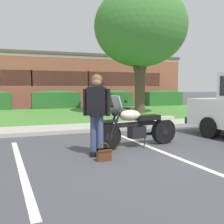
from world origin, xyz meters
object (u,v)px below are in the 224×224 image
(shade_tree, at_px, (140,28))
(hedge_center_left, at_px, (56,99))
(motorcycle, at_px, (140,127))
(rider_person, at_px, (97,109))
(brick_building, at_px, (29,81))
(hedge_right, at_px, (163,98))
(handbag, at_px, (104,154))
(hedge_center_right, at_px, (114,98))

(shade_tree, height_order, hedge_center_left, shade_tree)
(motorcycle, xyz_separation_m, rider_person, (-1.25, -0.50, 0.50))
(rider_person, xyz_separation_m, brick_building, (-0.56, 19.48, 1.04))
(hedge_right, relative_size, brick_building, 0.12)
(motorcycle, distance_m, shade_tree, 8.76)
(handbag, relative_size, hedge_center_left, 0.11)
(motorcycle, xyz_separation_m, handbag, (-1.22, -0.90, -0.34))
(rider_person, relative_size, hedge_center_left, 0.54)
(handbag, bearing_deg, hedge_center_left, 86.19)
(motorcycle, relative_size, rider_person, 1.31)
(handbag, xyz_separation_m, brick_building, (-0.59, 19.89, 1.89))
(hedge_right, height_order, brick_building, brick_building)
(rider_person, relative_size, hedge_center_right, 0.65)
(brick_building, bearing_deg, shade_tree, -66.59)
(shade_tree, distance_m, hedge_center_right, 6.48)
(rider_person, relative_size, handbag, 4.74)
(rider_person, distance_m, hedge_center_left, 12.64)
(shade_tree, relative_size, hedge_center_right, 2.53)
(hedge_center_right, xyz_separation_m, brick_building, (-5.62, 6.89, 1.38))
(motorcycle, relative_size, hedge_center_left, 0.70)
(shade_tree, relative_size, brick_building, 0.27)
(rider_person, bearing_deg, motorcycle, 21.64)
(brick_building, bearing_deg, hedge_center_left, -78.07)
(handbag, bearing_deg, hedge_right, 54.73)
(rider_person, relative_size, brick_building, 0.07)
(motorcycle, xyz_separation_m, shade_tree, (3.39, 6.97, 4.09))
(rider_person, height_order, hedge_center_left, rider_person)
(hedge_center_right, distance_m, hedge_right, 4.17)
(shade_tree, relative_size, hedge_center_left, 2.10)
(hedge_center_left, relative_size, hedge_center_right, 1.21)
(handbag, relative_size, shade_tree, 0.05)
(rider_person, height_order, shade_tree, shade_tree)
(hedge_center_right, bearing_deg, brick_building, 129.23)
(handbag, xyz_separation_m, shade_tree, (4.62, 7.87, 4.43))
(handbag, distance_m, brick_building, 19.99)
(rider_person, bearing_deg, shade_tree, 58.11)
(handbag, height_order, hedge_center_left, hedge_center_left)
(hedge_center_left, xyz_separation_m, brick_building, (-1.45, 6.89, 1.38))
(rider_person, height_order, brick_building, brick_building)
(handbag, xyz_separation_m, hedge_center_right, (5.03, 13.01, 0.51))
(motorcycle, height_order, handbag, motorcycle)
(motorcycle, bearing_deg, rider_person, -158.36)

